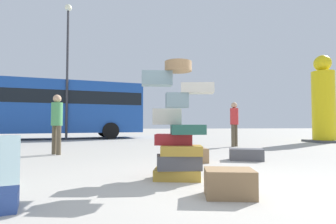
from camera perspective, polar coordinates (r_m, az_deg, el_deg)
name	(u,v)px	position (r m, az deg, el deg)	size (l,w,h in m)	color
ground_plane	(217,186)	(3.82, 10.42, -15.32)	(80.00, 80.00, 0.00)	#ADA89E
suitcase_tower	(177,130)	(4.09, 1.87, -3.83)	(1.09, 0.70, 1.81)	#B28C33
suitcase_charcoal_left_side	(246,155)	(6.50, 16.37, -8.71)	(0.75, 0.39, 0.27)	#4C4C51
suitcase_brown_foreground_far	(190,156)	(5.89, 4.65, -9.26)	(0.75, 0.41, 0.31)	olive
suitcase_brown_right_side	(229,183)	(3.28, 12.99, -14.58)	(0.56, 0.41, 0.32)	olive
suitcase_slate_behind_tower	(3,161)	(4.29, -31.83, -8.91)	(0.21, 0.38, 0.69)	gray
person_bearded_onlooker	(57,119)	(7.94, -22.68, -1.35)	(0.30, 0.30, 1.65)	brown
person_tourist_with_camera	(234,120)	(10.14, 13.99, -1.69)	(0.30, 0.30, 1.64)	brown
yellow_dummy_statue	(323,103)	(14.10, 30.30, 1.62)	(1.36, 1.36, 3.99)	yellow
parked_bus	(45,105)	(16.08, -24.87, 1.27)	(10.76, 5.00, 3.15)	#1E4CA5
lamp_post	(68,53)	(15.16, -20.68, 11.78)	(0.36, 0.36, 7.11)	#333338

